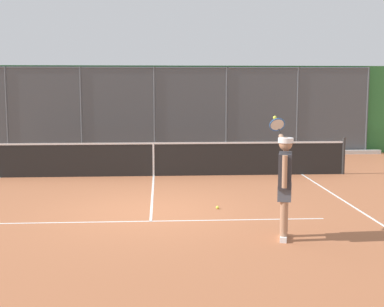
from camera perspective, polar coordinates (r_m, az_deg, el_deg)
The scene contains 6 objects.
ground_plane at distance 10.94m, azimuth -4.40°, elevation -6.23°, with size 60.00×60.00×0.00m, color #A8603D.
court_line_markings at distance 9.81m, azimuth -4.51°, elevation -7.82°, with size 8.63×9.21×0.01m.
fence_backdrop at distance 20.08m, azimuth -4.04°, elevation 4.68°, with size 18.91×1.37×3.28m.
tennis_net at distance 15.03m, azimuth -4.17°, elevation -0.57°, with size 11.08×0.09×1.07m.
tennis_player at distance 8.95m, azimuth 9.95°, elevation -2.76°, with size 0.37×1.43×2.01m.
tennis_ball_near_baseline at distance 11.11m, azimuth 2.76°, elevation -5.83°, with size 0.07×0.07×0.07m, color #D6E042.
Camera 1 is at (-0.19, 10.63, 2.57)m, focal length 49.51 mm.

